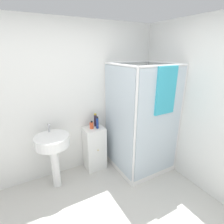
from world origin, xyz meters
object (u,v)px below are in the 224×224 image
soap_dispenser (92,125)px  shampoo_bottle_tall_black (95,120)px  sink (53,147)px  shampoo_bottle_blue (97,123)px

soap_dispenser → shampoo_bottle_tall_black: shampoo_bottle_tall_black is taller
sink → shampoo_bottle_tall_black: shampoo_bottle_tall_black is taller
sink → shampoo_bottle_blue: bearing=7.9°
shampoo_bottle_tall_black → shampoo_bottle_blue: (-0.01, -0.11, -0.01)m
shampoo_bottle_blue → sink: bearing=-172.1°
soap_dispenser → sink: bearing=-167.8°
sink → shampoo_bottle_blue: size_ratio=4.78×
sink → soap_dispenser: bearing=12.2°
sink → shampoo_bottle_blue: sink is taller
shampoo_bottle_tall_black → sink: bearing=-164.7°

